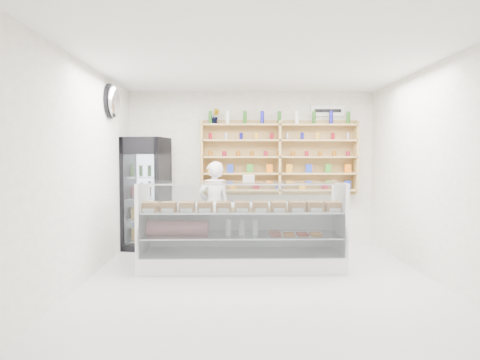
{
  "coord_description": "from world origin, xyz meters",
  "views": [
    {
      "loc": [
        -0.36,
        -5.41,
        1.59
      ],
      "look_at": [
        -0.24,
        0.9,
        1.26
      ],
      "focal_mm": 32.0,
      "sensor_mm": 36.0,
      "label": 1
    }
  ],
  "objects": [
    {
      "name": "wall_shelving",
      "position": [
        0.5,
        2.34,
        1.59
      ],
      "size": [
        2.84,
        0.28,
        1.33
      ],
      "color": "tan",
      "rests_on": "back_wall"
    },
    {
      "name": "wall_sign",
      "position": [
        1.4,
        2.47,
        2.45
      ],
      "size": [
        0.62,
        0.03,
        0.2
      ],
      "primitive_type": "cube",
      "color": "white",
      "rests_on": "back_wall"
    },
    {
      "name": "room",
      "position": [
        0.0,
        0.0,
        1.4
      ],
      "size": [
        5.0,
        5.0,
        5.0
      ],
      "color": "#B5B6BA",
      "rests_on": "ground"
    },
    {
      "name": "shop_worker",
      "position": [
        -0.67,
        1.85,
        0.76
      ],
      "size": [
        0.65,
        0.55,
        1.52
      ],
      "primitive_type": "imported",
      "rotation": [
        0.0,
        0.0,
        3.54
      ],
      "color": "silver",
      "rests_on": "floor"
    },
    {
      "name": "potted_plant",
      "position": [
        -0.66,
        2.34,
        2.33
      ],
      "size": [
        0.16,
        0.13,
        0.28
      ],
      "primitive_type": "imported",
      "rotation": [
        0.0,
        0.0,
        -0.06
      ],
      "color": "#1E6626",
      "rests_on": "wall_shelving"
    },
    {
      "name": "security_mirror",
      "position": [
        -2.17,
        1.2,
        2.45
      ],
      "size": [
        0.15,
        0.5,
        0.5
      ],
      "primitive_type": "ellipsoid",
      "color": "silver",
      "rests_on": "left_wall"
    },
    {
      "name": "display_counter",
      "position": [
        -0.22,
        0.65,
        0.35
      ],
      "size": [
        2.86,
        0.85,
        1.25
      ],
      "color": "white",
      "rests_on": "floor"
    },
    {
      "name": "drinks_cooler",
      "position": [
        -1.85,
        2.03,
        0.97
      ],
      "size": [
        0.81,
        0.79,
        1.94
      ],
      "rotation": [
        0.0,
        0.0,
        -0.18
      ],
      "color": "black",
      "rests_on": "floor"
    }
  ]
}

